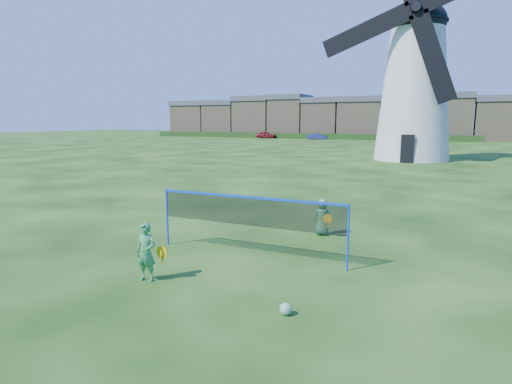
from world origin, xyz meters
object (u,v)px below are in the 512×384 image
Objects in this scene: play_ball at (286,309)px; car_right at (317,136)px; badminton_net at (249,212)px; car_left at (266,135)px; player_boy at (322,217)px; player_girl at (146,252)px; windmill at (415,82)px.

play_ball is 0.06× the size of car_right.
car_left is (-28.11, 65.27, -0.50)m from badminton_net.
car_left is at bearing -70.06° from player_boy.
player_girl is 5.71m from player_boy.
car_left is at bearing 129.48° from windmill.
player_girl is (-2.33, -32.27, -5.90)m from windmill.
windmill is at bearing 80.03° from player_girl.
car_right is (-16.51, 66.60, -0.07)m from player_girl.
badminton_net is 3.98× the size of player_girl.
badminton_net reaches higher than car_left.
windmill is at bearing 87.91° from badminton_net.
badminton_net is at bearing -169.00° from car_left.
player_boy is (0.02, -27.07, -5.99)m from windmill.
player_boy is at bearing -170.92° from car_right.
car_right is at bearing -78.02° from player_boy.
player_girl is at bearing -170.66° from car_left.
player_boy reaches higher than play_ball.
badminton_net is 4.60× the size of player_boy.
play_ball is at bearing -88.32° from windmill.
player_boy is at bearing 59.85° from player_girl.
car_left reaches higher than car_right.
play_ball is (0.95, -32.55, -6.43)m from windmill.
badminton_net reaches higher than player_girl.
car_left is at bearing 105.81° from player_girl.
windmill is 46.29m from car_left.
car_left is (-30.15, 67.99, 0.53)m from play_ball.
player_boy is 5.58m from play_ball.
car_left reaches higher than player_girl.
windmill reaches higher than play_ball.
car_right is at bearing 98.09° from player_girl.
windmill reaches higher than player_boy.
play_ball is (2.04, -2.71, -1.03)m from badminton_net.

